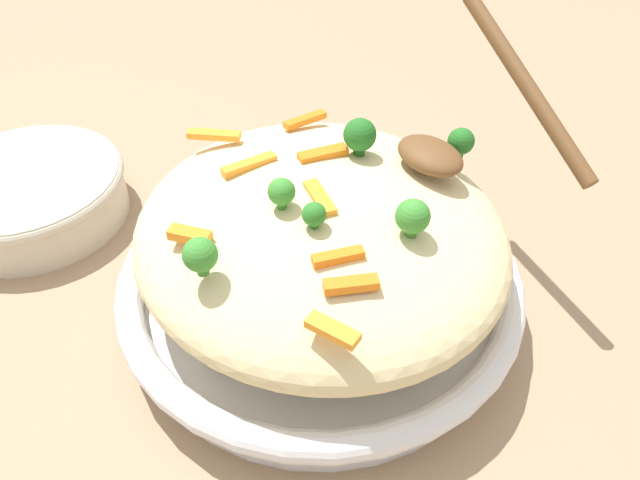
% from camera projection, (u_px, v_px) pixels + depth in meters
% --- Properties ---
extents(ground_plane, '(2.40, 2.40, 0.00)m').
position_uv_depth(ground_plane, '(320.00, 304.00, 0.50)').
color(ground_plane, '#9E7F60').
extents(serving_bowl, '(0.32, 0.32, 0.05)m').
position_uv_depth(serving_bowl, '(320.00, 283.00, 0.48)').
color(serving_bowl, silver).
rests_on(serving_bowl, ground_plane).
extents(pasta_mound, '(0.29, 0.27, 0.08)m').
position_uv_depth(pasta_mound, '(320.00, 232.00, 0.44)').
color(pasta_mound, beige).
rests_on(pasta_mound, serving_bowl).
extents(carrot_piece_0, '(0.01, 0.04, 0.01)m').
position_uv_depth(carrot_piece_0, '(249.00, 166.00, 0.44)').
color(carrot_piece_0, orange).
rests_on(carrot_piece_0, pasta_mound).
extents(carrot_piece_1, '(0.02, 0.03, 0.01)m').
position_uv_depth(carrot_piece_1, '(338.00, 257.00, 0.37)').
color(carrot_piece_1, orange).
rests_on(carrot_piece_1, pasta_mound).
extents(carrot_piece_2, '(0.02, 0.03, 0.01)m').
position_uv_depth(carrot_piece_2, '(351.00, 284.00, 0.35)').
color(carrot_piece_2, orange).
rests_on(carrot_piece_2, pasta_mound).
extents(carrot_piece_3, '(0.01, 0.04, 0.01)m').
position_uv_depth(carrot_piece_3, '(305.00, 120.00, 0.49)').
color(carrot_piece_3, orange).
rests_on(carrot_piece_3, pasta_mound).
extents(carrot_piece_4, '(0.03, 0.02, 0.01)m').
position_uv_depth(carrot_piece_4, '(190.00, 235.00, 0.39)').
color(carrot_piece_4, orange).
rests_on(carrot_piece_4, pasta_mound).
extents(carrot_piece_5, '(0.04, 0.04, 0.01)m').
position_uv_depth(carrot_piece_5, '(214.00, 135.00, 0.48)').
color(carrot_piece_5, orange).
rests_on(carrot_piece_5, pasta_mound).
extents(carrot_piece_6, '(0.04, 0.02, 0.01)m').
position_uv_depth(carrot_piece_6, '(320.00, 198.00, 0.41)').
color(carrot_piece_6, orange).
rests_on(carrot_piece_6, pasta_mound).
extents(carrot_piece_7, '(0.02, 0.04, 0.01)m').
position_uv_depth(carrot_piece_7, '(323.00, 155.00, 0.45)').
color(carrot_piece_7, orange).
rests_on(carrot_piece_7, pasta_mound).
extents(carrot_piece_8, '(0.03, 0.02, 0.01)m').
position_uv_depth(carrot_piece_8, '(332.00, 330.00, 0.33)').
color(carrot_piece_8, orange).
rests_on(carrot_piece_8, pasta_mound).
extents(broccoli_floret_0, '(0.02, 0.02, 0.02)m').
position_uv_depth(broccoli_floret_0, '(461.00, 142.00, 0.45)').
color(broccoli_floret_0, '#205B1C').
rests_on(broccoli_floret_0, pasta_mound).
extents(broccoli_floret_1, '(0.02, 0.02, 0.03)m').
position_uv_depth(broccoli_floret_1, '(413.00, 217.00, 0.38)').
color(broccoli_floret_1, '#377928').
rests_on(broccoli_floret_1, pasta_mound).
extents(broccoli_floret_2, '(0.02, 0.02, 0.03)m').
position_uv_depth(broccoli_floret_2, '(200.00, 255.00, 0.35)').
color(broccoli_floret_2, '#377928').
rests_on(broccoli_floret_2, pasta_mound).
extents(broccoli_floret_3, '(0.02, 0.02, 0.02)m').
position_uv_depth(broccoli_floret_3, '(314.00, 215.00, 0.38)').
color(broccoli_floret_3, '#296820').
rests_on(broccoli_floret_3, pasta_mound).
extents(broccoli_floret_4, '(0.02, 0.02, 0.02)m').
position_uv_depth(broccoli_floret_4, '(277.00, 189.00, 0.40)').
color(broccoli_floret_4, '#377928').
rests_on(broccoli_floret_4, pasta_mound).
extents(broccoli_floret_5, '(0.03, 0.03, 0.03)m').
position_uv_depth(broccoli_floret_5, '(360.00, 135.00, 0.44)').
color(broccoli_floret_5, '#205B1C').
rests_on(broccoli_floret_5, pasta_mound).
extents(serving_spoon, '(0.16, 0.12, 0.09)m').
position_uv_depth(serving_spoon, '(468.00, 128.00, 0.44)').
color(serving_spoon, brown).
rests_on(serving_spoon, pasta_mound).
extents(companion_bowl, '(0.18, 0.18, 0.05)m').
position_uv_depth(companion_bowl, '(29.00, 192.00, 0.57)').
color(companion_bowl, beige).
rests_on(companion_bowl, ground_plane).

